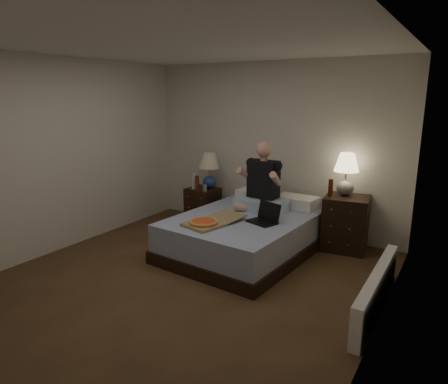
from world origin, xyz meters
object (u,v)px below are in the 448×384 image
Objects in this scene: nightstand_left at (203,206)px; soda_can at (205,188)px; beer_bottle_right at (331,188)px; lamp_left at (209,170)px; beer_bottle_left at (197,183)px; laptop at (262,213)px; lamp_right at (346,174)px; person at (262,176)px; nightstand_right at (345,223)px; radiator at (376,291)px; bed at (245,234)px; pizza_box at (204,223)px; water_bottle at (194,181)px.

soda_can reaches higher than nightstand_left.
soda_can is 0.43× the size of beer_bottle_right.
beer_bottle_left is at bearing -105.69° from lamp_left.
beer_bottle_right is 1.04m from laptop.
person is at bearing -152.30° from lamp_right.
nightstand_right is at bearing 1.28° from lamp_left.
laptop reaches higher than nightstand_right.
person is at bearing 150.24° from radiator.
beer_bottle_right is 0.14× the size of radiator.
lamp_left is at bearing 174.19° from nightstand_right.
radiator is at bearing -21.39° from nightstand_left.
person is (1.10, -0.39, 0.09)m from lamp_left.
laptop is at bearing -24.73° from beer_bottle_left.
person is 2.13m from radiator.
beer_bottle_left is 1.00× the size of beer_bottle_right.
beer_bottle_left is at bearing 159.59° from bed.
lamp_right is 2.43× the size of beer_bottle_right.
person reaches higher than nightstand_left.
pizza_box is at bearing -119.15° from laptop.
bed is at bearing 174.08° from laptop.
beer_bottle_right is 0.25× the size of person.
bed is at bearing -24.95° from water_bottle.
lamp_right is 2.24× the size of water_bottle.
nightstand_right is 2.90× the size of water_bottle.
beer_bottle_right is 1.72m from radiator.
bed is at bearing 160.51° from radiator.
lamp_left is at bearing -176.73° from lamp_right.
lamp_left reaches higher than pizza_box.
beer_bottle_left reaches higher than pizza_box.
soda_can is at bearing 155.68° from bed.
beer_bottle_right is (2.02, 0.01, 0.54)m from nightstand_left.
nightstand_left is 2.09m from beer_bottle_right.
lamp_left is 2.08m from lamp_right.
laptop is (1.32, -0.69, -0.02)m from soda_can.
pizza_box is (1.00, -1.20, -0.18)m from water_bottle.
bed is at bearing -92.83° from person.
water_bottle is at bearing 178.57° from nightstand_right.
pizza_box is at bearing 179.94° from radiator.
person is (1.27, -0.21, 0.25)m from water_bottle.
soda_can is (0.22, -0.03, -0.07)m from water_bottle.
water_bottle is 0.27× the size of person.
lamp_left is 1.17m from person.
nightstand_right reaches higher than pizza_box.
lamp_left is 0.31m from soda_can.
laptop reaches higher than soda_can.
bed is 7.97× the size of water_bottle.
lamp_right is 2.29m from water_bottle.
beer_bottle_right is (-0.14, -0.18, -0.17)m from lamp_right.
radiator is at bearing -56.08° from beer_bottle_right.
nightstand_right is 2.34m from water_bottle.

